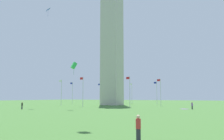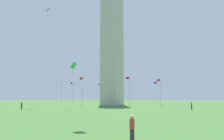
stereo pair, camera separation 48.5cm
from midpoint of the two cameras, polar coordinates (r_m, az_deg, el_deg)
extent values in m
plane|color=#3D6B2D|center=(80.39, -0.17, -8.65)|extent=(260.00, 260.00, 0.00)
cube|color=#B7B2A8|center=(83.25, -0.17, 8.53)|extent=(6.15, 6.15, 49.20)
cylinder|color=silver|center=(89.87, -9.90, -5.64)|extent=(0.14, 0.14, 8.47)
cube|color=#1E2D99|center=(90.35, -10.13, -3.24)|extent=(1.00, 0.03, 0.64)
cylinder|color=silver|center=(77.28, -12.57, -5.43)|extent=(0.14, 0.14, 8.47)
cube|color=white|center=(77.80, -12.80, -2.64)|extent=(1.00, 0.03, 0.64)
cylinder|color=silver|center=(65.76, -7.41, -5.35)|extent=(0.14, 0.14, 8.47)
cube|color=red|center=(66.28, -7.74, -2.08)|extent=(1.00, 0.03, 0.64)
cylinder|color=silver|center=(64.03, 4.20, -5.35)|extent=(0.14, 0.14, 8.47)
cube|color=red|center=(64.45, 3.72, -1.99)|extent=(1.00, 0.03, 0.64)
cylinder|color=silver|center=(73.68, 11.71, -5.40)|extent=(0.14, 0.14, 8.47)
cube|color=red|center=(74.01, 11.24, -2.48)|extent=(1.00, 0.03, 0.64)
cylinder|color=silver|center=(86.79, 10.85, -5.59)|extent=(0.14, 0.14, 8.47)
cube|color=#1E2D99|center=(87.11, 10.45, -3.11)|extent=(1.00, 0.03, 0.64)
cylinder|color=silver|center=(95.81, 4.79, -5.78)|extent=(0.14, 0.14, 8.47)
cube|color=white|center=(96.17, 4.46, -3.53)|extent=(1.00, 0.03, 0.64)
cylinder|color=silver|center=(96.98, -3.06, -5.80)|extent=(0.14, 0.14, 8.47)
cube|color=#1E2D99|center=(97.40, -3.32, -3.58)|extent=(1.00, 0.03, 0.64)
cylinder|color=#2D2D38|center=(55.73, 18.94, -8.76)|extent=(0.29, 0.29, 0.80)
cylinder|color=purple|center=(55.70, 18.91, -8.03)|extent=(0.32, 0.32, 0.61)
sphere|color=#936B4C|center=(55.69, 18.89, -7.59)|extent=(0.24, 0.24, 0.24)
cylinder|color=#2D2D38|center=(57.03, -21.57, -8.60)|extent=(0.29, 0.29, 0.80)
cylinder|color=black|center=(57.00, -21.53, -7.87)|extent=(0.32, 0.32, 0.65)
sphere|color=beige|center=(56.99, -21.52, -7.43)|extent=(0.24, 0.24, 0.24)
cylinder|color=#2D2D38|center=(15.01, 5.58, -15.75)|extent=(0.29, 0.29, 0.80)
cylinder|color=red|center=(14.91, 5.55, -13.05)|extent=(0.32, 0.32, 0.62)
sphere|color=beige|center=(14.87, 5.53, -11.40)|extent=(0.24, 0.24, 0.24)
cube|color=green|center=(53.50, -9.64, 1.10)|extent=(1.36, 1.57, 1.62)
cylinder|color=#208035|center=(53.35, -9.67, -0.24)|extent=(0.04, 0.04, 1.89)
cube|color=blue|center=(71.35, -15.68, 14.17)|extent=(1.83, 1.75, 0.94)
cylinder|color=#233C9D|center=(70.95, -15.71, 13.29)|extent=(0.04, 0.04, 1.74)
cube|color=purple|center=(56.78, 17.20, -9.17)|extent=(2.24, 2.06, 0.01)
camera|label=1|loc=(0.24, -90.17, 0.02)|focal=37.05mm
camera|label=2|loc=(0.24, 89.83, -0.02)|focal=37.05mm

